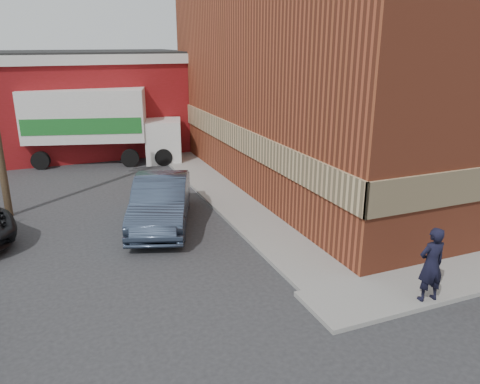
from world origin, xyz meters
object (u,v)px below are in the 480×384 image
object	(u,v)px
brick_building	(376,74)
box_truck	(101,121)
man	(431,264)
warehouse	(42,102)
sedan	(161,202)

from	to	relation	value
brick_building	box_truck	xyz separation A→B (m)	(-11.77, 6.80, -2.47)
man	warehouse	bearing A→B (deg)	-63.61
warehouse	sedan	xyz separation A→B (m)	(3.52, -13.97, -1.96)
box_truck	brick_building	bearing A→B (deg)	-14.74
man	sedan	world-z (taller)	man
man	box_truck	world-z (taller)	box_truck
brick_building	box_truck	size ratio (longest dim) A/B	2.25
warehouse	man	size ratio (longest dim) A/B	8.59
warehouse	box_truck	bearing A→B (deg)	-57.04
brick_building	man	bearing A→B (deg)	-120.29
sedan	box_truck	world-z (taller)	box_truck
brick_building	sedan	xyz separation A→B (m)	(-10.97, -2.97, -3.83)
warehouse	sedan	bearing A→B (deg)	-75.85
brick_building	box_truck	world-z (taller)	brick_building
warehouse	man	xyz separation A→B (m)	(8.34, -21.55, -1.74)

